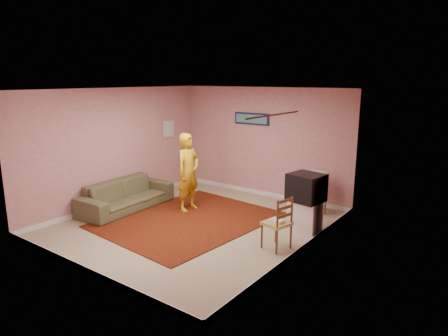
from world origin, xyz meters
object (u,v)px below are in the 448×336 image
Objects in this scene: tv_cabinet at (305,218)px; person at (188,172)px; crt_tv at (306,187)px; sofa at (127,195)px; chair_b at (277,217)px; chair_a at (315,190)px.

person reaches higher than tv_cabinet.
crt_tv is 0.30× the size of sofa.
chair_b is at bearing -88.28° from crt_tv.
person is at bearing -91.66° from chair_b.
person is (-2.63, -0.19, 0.52)m from tv_cabinet.
chair_a is at bearing -58.66° from person.
chair_b is at bearing -103.77° from person.
chair_a is 0.29× the size of person.
person is (1.12, 0.77, 0.52)m from sofa.
person is (-2.51, 0.65, 0.28)m from chair_b.
person is at bearing -175.78° from tv_cabinet.
chair_b is at bearing -65.30° from chair_a.
chair_b is 0.23× the size of sofa.
chair_a is (-0.33, 1.17, -0.36)m from crt_tv.
chair_b is at bearing -98.12° from tv_cabinet.
crt_tv is 1.33× the size of chair_b.
tv_cabinet is 1.23m from chair_a.
chair_b reaches higher than chair_a.
chair_b reaches higher than tv_cabinet.
chair_a is 4.03m from sofa.
chair_b is at bearing -90.74° from sofa.
chair_a is (-0.33, 1.17, 0.21)m from tv_cabinet.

